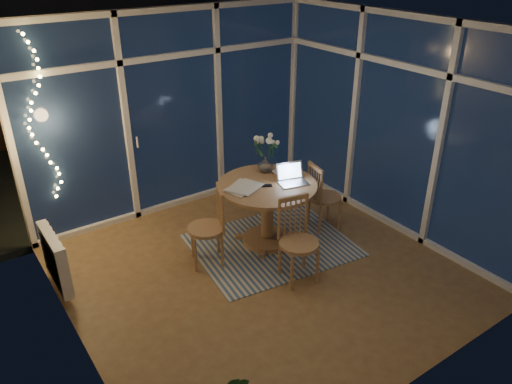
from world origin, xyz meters
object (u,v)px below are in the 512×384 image
Objects in this scene: chair_left at (206,227)px; chair_right at (325,196)px; dining_table at (267,214)px; laptop at (293,174)px; flower_vase at (265,164)px; chair_front at (299,242)px.

chair_right is at bearing 105.81° from chair_left.
laptop reaches higher than dining_table.
laptop is (0.25, -0.16, 0.51)m from dining_table.
chair_left is at bearing -165.42° from flower_vase.
dining_table is at bearing -121.30° from flower_vase.
dining_table is 0.60m from flower_vase.
flower_vase is at bearing 85.26° from chair_front.
laptop is (-0.54, -0.02, 0.45)m from chair_right.
chair_left is 1.10m from flower_vase.
chair_front reaches higher than chair_right.
chair_front is 0.87m from laptop.
dining_table is at bearing 162.99° from laptop.
chair_front is at bearing -107.38° from flower_vase.
laptop reaches higher than flower_vase.
dining_table is 5.47× the size of flower_vase.
chair_left is 0.99× the size of chair_front.
laptop is at bearing 69.66° from chair_front.
dining_table is 3.56× the size of laptop.
chair_front reaches higher than chair_left.
chair_left is at bearing 177.26° from dining_table.
dining_table is at bearing 91.17° from chair_front.
chair_right is 4.30× the size of flower_vase.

